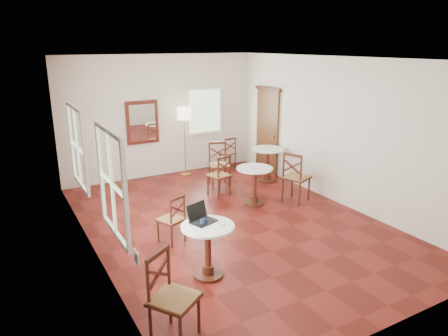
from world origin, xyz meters
name	(u,v)px	position (x,y,z in m)	size (l,w,h in m)	color
ground	(232,223)	(0.00, 0.00, 0.00)	(7.00, 7.00, 0.00)	#5B140F
room_shell	(222,122)	(-0.06, 0.27, 1.89)	(5.02, 7.02, 3.01)	beige
cafe_table_near	(208,245)	(-1.24, -1.44, 0.49)	(0.76, 0.76, 0.80)	#411B10
cafe_table_mid	(254,182)	(0.89, 0.61, 0.49)	(0.75, 0.75, 0.79)	#411B10
cafe_table_back	(267,161)	(2.01, 1.73, 0.51)	(0.77, 0.77, 0.82)	#411B10
chair_near_a	(172,219)	(-1.27, -0.19, 0.42)	(0.51, 0.51, 0.85)	#411B10
chair_near_b	(172,297)	(-2.19, -2.40, 0.52)	(0.67, 0.67, 1.05)	#411B10
chair_mid_a	(220,175)	(0.52, 1.42, 0.46)	(0.51, 0.51, 0.93)	#411B10
chair_mid_b	(296,177)	(1.75, 0.32, 0.54)	(0.65, 0.65, 1.08)	#411B10
chair_back_a	(228,152)	(1.76, 3.21, 0.42)	(0.39, 0.39, 0.84)	#411B10
chair_back_b	(219,164)	(0.84, 2.04, 0.51)	(0.58, 0.58, 1.02)	#411B10
floor_lamp	(184,118)	(0.47, 3.15, 1.47)	(0.34, 0.34, 1.74)	#BF8C3F
laptop	(200,217)	(-1.26, -1.26, 0.86)	(0.43, 0.39, 0.25)	black
mouse	(207,220)	(-1.18, -1.30, 0.82)	(0.09, 0.05, 0.03)	black
navy_mug	(203,222)	(-1.29, -1.39, 0.85)	(0.12, 0.08, 0.09)	#0F1B35
water_glass	(223,222)	(-1.06, -1.55, 0.85)	(0.06, 0.06, 0.11)	white
power_adapter	(199,293)	(-1.56, -1.78, 0.02)	(0.09, 0.06, 0.04)	black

